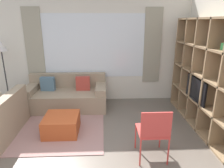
{
  "coord_description": "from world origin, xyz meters",
  "views": [
    {
      "loc": [
        0.22,
        -2.23,
        2.06
      ],
      "look_at": [
        0.4,
        1.61,
        0.85
      ],
      "focal_mm": 32.0,
      "sensor_mm": 36.0,
      "label": 1
    }
  ],
  "objects_px": {
    "shelving_unit": "(208,76)",
    "ottoman": "(62,124)",
    "floor_lamp": "(1,51)",
    "couch_main": "(67,96)",
    "folding_chair": "(153,130)"
  },
  "relations": [
    {
      "from": "ottoman",
      "to": "folding_chair",
      "type": "height_order",
      "value": "folding_chair"
    },
    {
      "from": "shelving_unit",
      "to": "couch_main",
      "type": "bearing_deg",
      "value": 160.14
    },
    {
      "from": "ottoman",
      "to": "couch_main",
      "type": "bearing_deg",
      "value": 94.62
    },
    {
      "from": "couch_main",
      "to": "ottoman",
      "type": "relative_size",
      "value": 2.99
    },
    {
      "from": "shelving_unit",
      "to": "couch_main",
      "type": "distance_m",
      "value": 3.21
    },
    {
      "from": "floor_lamp",
      "to": "folding_chair",
      "type": "relative_size",
      "value": 1.9
    },
    {
      "from": "ottoman",
      "to": "folding_chair",
      "type": "distance_m",
      "value": 1.8
    },
    {
      "from": "shelving_unit",
      "to": "ottoman",
      "type": "height_order",
      "value": "shelving_unit"
    },
    {
      "from": "floor_lamp",
      "to": "folding_chair",
      "type": "xyz_separation_m",
      "value": [
        3.15,
        -2.29,
        -0.88
      ]
    },
    {
      "from": "couch_main",
      "to": "folding_chair",
      "type": "relative_size",
      "value": 2.23
    },
    {
      "from": "folding_chair",
      "to": "shelving_unit",
      "type": "bearing_deg",
      "value": -141.28
    },
    {
      "from": "ottoman",
      "to": "floor_lamp",
      "type": "height_order",
      "value": "floor_lamp"
    },
    {
      "from": "floor_lamp",
      "to": "folding_chair",
      "type": "distance_m",
      "value": 3.99
    },
    {
      "from": "couch_main",
      "to": "floor_lamp",
      "type": "bearing_deg",
      "value": 172.62
    },
    {
      "from": "shelving_unit",
      "to": "couch_main",
      "type": "xyz_separation_m",
      "value": [
        -2.93,
        1.06,
        -0.77
      ]
    }
  ]
}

